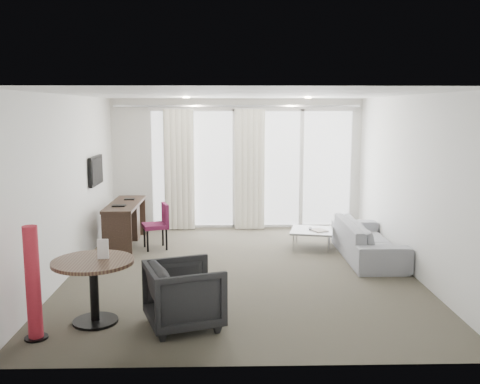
{
  "coord_description": "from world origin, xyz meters",
  "views": [
    {
      "loc": [
        -0.21,
        -7.72,
        2.41
      ],
      "look_at": [
        0.0,
        0.6,
        1.1
      ],
      "focal_mm": 40.0,
      "sensor_mm": 36.0,
      "label": 1
    }
  ],
  "objects_px": {
    "coffee_table": "(312,239)",
    "sofa": "(368,240)",
    "desk_chair": "(155,226)",
    "round_table": "(94,291)",
    "tub_armchair": "(184,295)",
    "desk": "(125,224)",
    "rattan_chair_a": "(284,195)",
    "rattan_chair_b": "(307,191)",
    "red_lamp": "(33,283)"
  },
  "relations": [
    {
      "from": "desk",
      "to": "round_table",
      "type": "relative_size",
      "value": 1.77
    },
    {
      "from": "coffee_table",
      "to": "sofa",
      "type": "relative_size",
      "value": 0.35
    },
    {
      "from": "sofa",
      "to": "coffee_table",
      "type": "bearing_deg",
      "value": 50.99
    },
    {
      "from": "tub_armchair",
      "to": "rattan_chair_b",
      "type": "xyz_separation_m",
      "value": [
        2.39,
        6.85,
        0.08
      ]
    },
    {
      "from": "round_table",
      "to": "sofa",
      "type": "xyz_separation_m",
      "value": [
        3.79,
        2.56,
        -0.07
      ]
    },
    {
      "from": "rattan_chair_b",
      "to": "sofa",
      "type": "bearing_deg",
      "value": -98.4
    },
    {
      "from": "round_table",
      "to": "sofa",
      "type": "bearing_deg",
      "value": 34.08
    },
    {
      "from": "desk",
      "to": "desk_chair",
      "type": "height_order",
      "value": "desk_chair"
    },
    {
      "from": "rattan_chair_a",
      "to": "rattan_chair_b",
      "type": "height_order",
      "value": "rattan_chair_b"
    },
    {
      "from": "round_table",
      "to": "coffee_table",
      "type": "xyz_separation_m",
      "value": [
        2.98,
        3.22,
        -0.21
      ]
    },
    {
      "from": "tub_armchair",
      "to": "sofa",
      "type": "bearing_deg",
      "value": -64.52
    },
    {
      "from": "sofa",
      "to": "rattan_chair_b",
      "type": "height_order",
      "value": "rattan_chair_b"
    },
    {
      "from": "round_table",
      "to": "rattan_chair_a",
      "type": "height_order",
      "value": "rattan_chair_a"
    },
    {
      "from": "desk_chair",
      "to": "tub_armchair",
      "type": "relative_size",
      "value": 0.99
    },
    {
      "from": "rattan_chair_a",
      "to": "sofa",
      "type": "bearing_deg",
      "value": -56.47
    },
    {
      "from": "desk_chair",
      "to": "desk",
      "type": "bearing_deg",
      "value": 136.77
    },
    {
      "from": "tub_armchair",
      "to": "coffee_table",
      "type": "distance_m",
      "value": 3.88
    },
    {
      "from": "sofa",
      "to": "desk_chair",
      "type": "bearing_deg",
      "value": 79.39
    },
    {
      "from": "round_table",
      "to": "rattan_chair_b",
      "type": "distance_m",
      "value": 7.54
    },
    {
      "from": "tub_armchair",
      "to": "coffee_table",
      "type": "xyz_separation_m",
      "value": [
        1.96,
        3.35,
        -0.2
      ]
    },
    {
      "from": "desk_chair",
      "to": "tub_armchair",
      "type": "xyz_separation_m",
      "value": [
        0.76,
        -3.35,
        -0.03
      ]
    },
    {
      "from": "round_table",
      "to": "rattan_chair_b",
      "type": "bearing_deg",
      "value": 63.06
    },
    {
      "from": "desk_chair",
      "to": "red_lamp",
      "type": "bearing_deg",
      "value": -119.97
    },
    {
      "from": "round_table",
      "to": "red_lamp",
      "type": "distance_m",
      "value": 0.71
    },
    {
      "from": "rattan_chair_b",
      "to": "round_table",
      "type": "bearing_deg",
      "value": -130.43
    },
    {
      "from": "sofa",
      "to": "rattan_chair_a",
      "type": "xyz_separation_m",
      "value": [
        -0.95,
        3.93,
        0.1
      ]
    },
    {
      "from": "tub_armchair",
      "to": "coffee_table",
      "type": "relative_size",
      "value": 1.13
    },
    {
      "from": "desk_chair",
      "to": "rattan_chair_b",
      "type": "bearing_deg",
      "value": 30.12
    },
    {
      "from": "desk",
      "to": "rattan_chair_b",
      "type": "xyz_separation_m",
      "value": [
        3.71,
        3.23,
        0.06
      ]
    },
    {
      "from": "tub_armchair",
      "to": "desk",
      "type": "bearing_deg",
      "value": 1.31
    },
    {
      "from": "rattan_chair_a",
      "to": "round_table",
      "type": "bearing_deg",
      "value": -93.69
    },
    {
      "from": "desk",
      "to": "round_table",
      "type": "xyz_separation_m",
      "value": [
        0.3,
        -3.49,
        -0.01
      ]
    },
    {
      "from": "round_table",
      "to": "tub_armchair",
      "type": "xyz_separation_m",
      "value": [
        1.02,
        -0.13,
        -0.0
      ]
    },
    {
      "from": "desk_chair",
      "to": "rattan_chair_a",
      "type": "bearing_deg",
      "value": 33.88
    },
    {
      "from": "rattan_chair_a",
      "to": "desk_chair",
      "type": "bearing_deg",
      "value": -108.33
    },
    {
      "from": "desk",
      "to": "sofa",
      "type": "xyz_separation_m",
      "value": [
        4.09,
        -0.93,
        -0.08
      ]
    },
    {
      "from": "round_table",
      "to": "red_lamp",
      "type": "bearing_deg",
      "value": -141.04
    },
    {
      "from": "coffee_table",
      "to": "sofa",
      "type": "xyz_separation_m",
      "value": [
        0.81,
        -0.66,
        0.14
      ]
    },
    {
      "from": "desk",
      "to": "desk_chair",
      "type": "bearing_deg",
      "value": -25.38
    },
    {
      "from": "desk",
      "to": "red_lamp",
      "type": "bearing_deg",
      "value": -93.27
    },
    {
      "from": "red_lamp",
      "to": "coffee_table",
      "type": "bearing_deg",
      "value": 46.13
    },
    {
      "from": "tub_armchair",
      "to": "rattan_chair_b",
      "type": "height_order",
      "value": "rattan_chair_b"
    },
    {
      "from": "desk_chair",
      "to": "rattan_chair_a",
      "type": "distance_m",
      "value": 4.16
    },
    {
      "from": "sofa",
      "to": "rattan_chair_b",
      "type": "xyz_separation_m",
      "value": [
        -0.37,
        4.16,
        0.14
      ]
    },
    {
      "from": "tub_armchair",
      "to": "rattan_chair_b",
      "type": "bearing_deg",
      "value": -38.0
    },
    {
      "from": "desk_chair",
      "to": "round_table",
      "type": "height_order",
      "value": "desk_chair"
    },
    {
      "from": "red_lamp",
      "to": "sofa",
      "type": "xyz_separation_m",
      "value": [
        4.31,
        2.98,
        -0.31
      ]
    },
    {
      "from": "red_lamp",
      "to": "desk_chair",
      "type": "bearing_deg",
      "value": 77.88
    },
    {
      "from": "red_lamp",
      "to": "tub_armchair",
      "type": "bearing_deg",
      "value": 10.75
    },
    {
      "from": "desk",
      "to": "round_table",
      "type": "bearing_deg",
      "value": -85.12
    }
  ]
}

